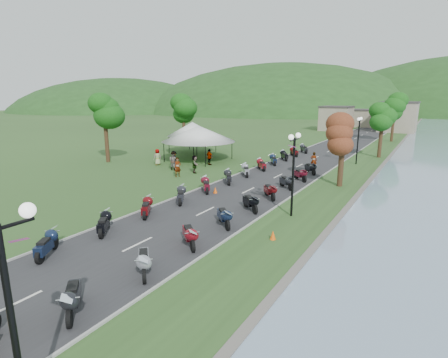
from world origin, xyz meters
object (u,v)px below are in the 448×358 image
Objects in this scene: vendor_tent_main at (199,143)px; pedestrian_c at (174,168)px; pedestrian_a at (178,177)px; pedestrian_b at (173,170)px; streetlamp_near at (14,332)px.

vendor_tent_main is 3.18× the size of pedestrian_c.
vendor_tent_main reaches higher than pedestrian_a.
vendor_tent_main is 3.05× the size of pedestrian_b.
streetlamp_near is 25.24m from pedestrian_a.
pedestrian_a is (-12.93, 21.53, -2.50)m from streetlamp_near.
pedestrian_a is at bearing 121.00° from streetlamp_near.
vendor_tent_main is at bearing 138.28° from pedestrian_c.
streetlamp_near is 2.72× the size of pedestrian_b.
pedestrian_a is 4.33m from pedestrian_c.
streetlamp_near is 0.89× the size of vendor_tent_main.
vendor_tent_main reaches higher than pedestrian_b.
vendor_tent_main is 6.26m from pedestrian_b.
pedestrian_a is (3.32, -8.08, -2.00)m from vendor_tent_main.
streetlamp_near reaches higher than vendor_tent_main.
pedestrian_b is at bearing 68.80° from pedestrian_a.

